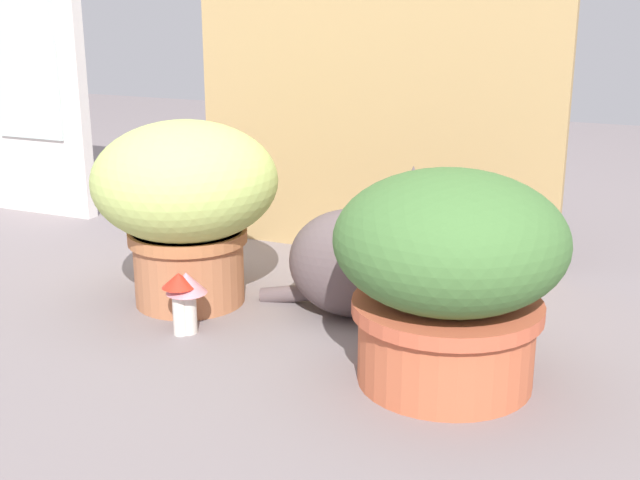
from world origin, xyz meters
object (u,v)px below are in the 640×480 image
(leafy_planter, at_px, (449,271))
(cat, at_px, (361,258))
(grass_planter, at_px, (186,199))
(mushroom_ornament_red, at_px, (179,293))
(mushroom_ornament_pink, at_px, (187,291))

(leafy_planter, xyz_separation_m, cat, (-0.23, 0.22, -0.07))
(grass_planter, bearing_deg, mushroom_ornament_red, -63.43)
(leafy_planter, relative_size, mushroom_ornament_red, 3.05)
(mushroom_ornament_pink, bearing_deg, cat, 38.16)
(grass_planter, relative_size, mushroom_ornament_red, 3.09)
(cat, distance_m, mushroom_ornament_pink, 0.35)
(leafy_planter, distance_m, cat, 0.33)
(grass_planter, relative_size, mushroom_ornament_pink, 3.14)
(leafy_planter, xyz_separation_m, mushroom_ornament_pink, (-0.50, 0.00, -0.11))
(grass_planter, xyz_separation_m, leafy_planter, (0.59, -0.15, -0.03))
(mushroom_ornament_pink, height_order, mushroom_ornament_red, mushroom_ornament_red)
(leafy_planter, distance_m, mushroom_ornament_red, 0.52)
(grass_planter, bearing_deg, leafy_planter, -14.05)
(grass_planter, height_order, mushroom_ornament_red, grass_planter)
(grass_planter, height_order, leafy_planter, grass_planter)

